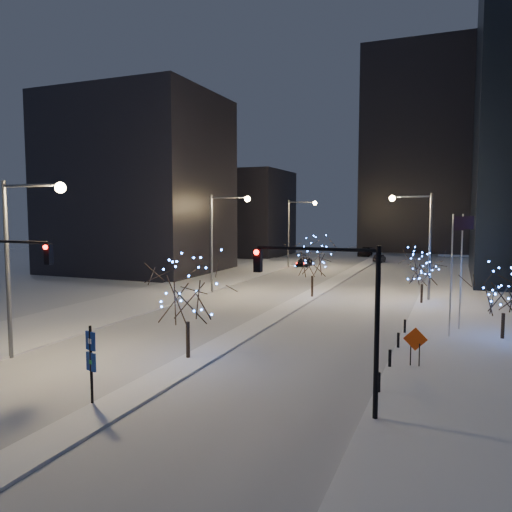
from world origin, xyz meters
The scene contains 24 objects.
ground centered at (0.00, 0.00, 0.00)m, with size 160.00×160.00×0.00m, color silver.
road centered at (0.00, 35.00, 0.01)m, with size 20.00×130.00×0.02m, color silver.
median centered at (0.00, 30.00, 0.07)m, with size 2.00×80.00×0.15m, color silver.
east_sidewalk centered at (15.00, 20.00, 0.07)m, with size 10.00×90.00×0.15m, color silver.
west_sidewalk centered at (-14.00, 20.00, 0.07)m, with size 8.00×90.00×0.15m, color silver.
filler_west_near centered at (-28.00, 40.00, 12.00)m, with size 22.00×18.00×24.00m, color black.
filler_west_far centered at (-26.00, 70.00, 8.00)m, with size 18.00×16.00×16.00m, color black.
horizon_block centered at (6.00, 92.00, 21.00)m, with size 24.00×14.00×42.00m, color black.
street_lamp_w_near centered at (-8.94, 2.00, 6.50)m, with size 4.40×0.56×10.00m.
street_lamp_w_mid centered at (-8.94, 27.00, 6.50)m, with size 4.40×0.56×10.00m.
street_lamp_w_far centered at (-8.94, 52.00, 6.50)m, with size 4.40×0.56×10.00m.
street_lamp_east centered at (10.08, 30.00, 6.45)m, with size 3.90×0.56×10.00m.
traffic_signal_east centered at (8.94, 1.00, 4.76)m, with size 5.26×0.43×7.00m.
flagpoles centered at (13.37, 17.25, 4.80)m, with size 1.35×2.60×8.00m.
bollards centered at (10.20, 10.00, 0.60)m, with size 0.16×12.16×0.90m.
car_near centered at (-8.12, 54.02, 0.74)m, with size 1.75×4.35×1.48m, color black.
car_mid centered at (1.50, 65.04, 0.63)m, with size 1.33×3.81×1.25m, color black.
car_far centered at (-2.66, 75.71, 0.78)m, with size 2.19×5.39×1.56m, color black.
holiday_tree_median_near centered at (-0.50, 5.46, 3.91)m, with size 5.14×5.14×5.84m.
holiday_tree_median_far centered at (0.50, 27.59, 3.87)m, with size 5.32×5.32×5.77m.
holiday_tree_plaza_near centered at (16.20, 16.77, 3.19)m, with size 4.52×4.52×4.73m.
holiday_tree_plaza_far centered at (10.50, 28.06, 3.33)m, with size 5.09×5.09×4.97m.
wayfinding_sign centered at (-0.95, -1.94, 2.15)m, with size 0.62×0.26×3.50m.
construction_sign centered at (11.41, 8.63, 1.40)m, with size 1.26×0.13×2.07m.
Camera 1 is at (13.28, -18.46, 8.29)m, focal length 35.00 mm.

